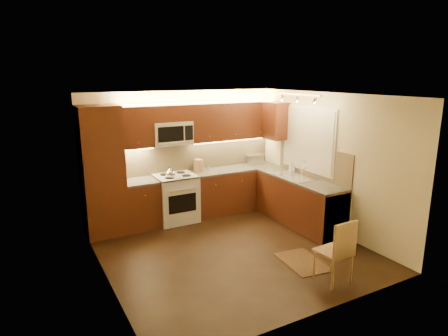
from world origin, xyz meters
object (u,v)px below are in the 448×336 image
stove (176,198)px  soap_bottle (292,166)px  knife_block (199,165)px  sink (295,173)px  dining_chair (334,250)px  toaster_oven (254,159)px  microwave (171,133)px  kettle (170,173)px

stove → soap_bottle: (2.24, -0.73, 0.54)m
knife_block → sink: bearing=-54.4°
stove → dining_chair: bearing=-72.2°
toaster_oven → dining_chair: size_ratio=0.39×
microwave → dining_chair: size_ratio=0.82×
stove → microwave: (0.00, 0.14, 1.26)m
sink → dining_chair: (-0.97, -2.07, -0.51)m
microwave → dining_chair: microwave is taller
dining_chair → microwave: bearing=104.6°
microwave → toaster_oven: size_ratio=2.10×
toaster_oven → dining_chair: (-0.89, -3.36, -0.55)m
toaster_oven → dining_chair: bearing=-85.2°
soap_bottle → dining_chair: bearing=-98.5°
microwave → soap_bottle: size_ratio=3.68×
kettle → toaster_oven: kettle is taller
stove → sink: 2.35m
microwave → stove: bearing=-90.0°
sink → kettle: kettle is taller
stove → dining_chair: size_ratio=1.00×
stove → kettle: bearing=-135.5°
microwave → kettle: (-0.15, -0.29, -0.69)m
dining_chair → sink: bearing=62.2°
microwave → soap_bottle: 2.50m
soap_bottle → kettle: bearing=-175.8°
microwave → knife_block: bearing=1.5°
kettle → soap_bottle: 2.46m
sink → kettle: size_ratio=4.00×
sink → dining_chair: 2.34m
kettle → knife_block: (0.72, 0.30, -0.01)m
toaster_oven → soap_bottle: (0.33, -0.89, -0.01)m
stove → toaster_oven: bearing=4.9°
microwave → knife_block: 0.90m
knife_block → soap_bottle: knife_block is taller
stove → soap_bottle: size_ratio=4.45×
microwave → sink: (2.00, -1.26, -0.74)m
kettle → toaster_oven: size_ratio=0.59×
kettle → dining_chair: 3.31m
toaster_oven → soap_bottle: 0.95m
kettle → knife_block: 0.78m
sink → soap_bottle: (0.24, 0.40, 0.03)m
sink → soap_bottle: soap_bottle is taller
microwave → toaster_oven: microwave is taller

